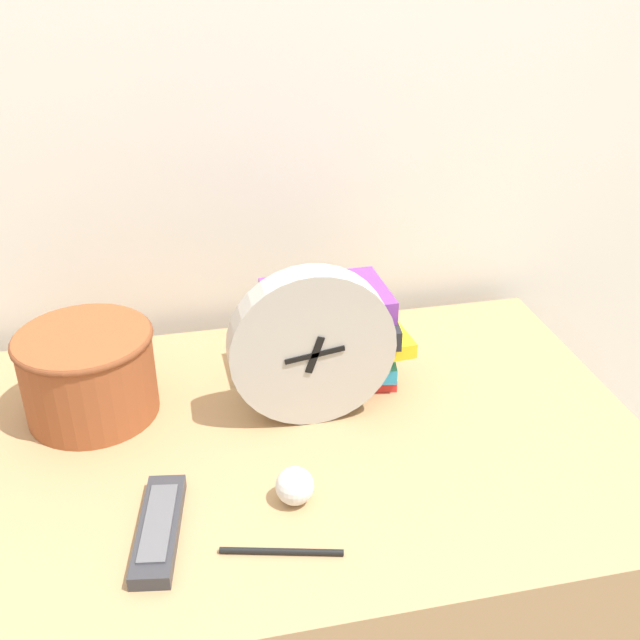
# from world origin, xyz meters

# --- Properties ---
(wall_back) EXTENTS (6.00, 0.04, 2.40)m
(wall_back) POSITION_xyz_m (0.00, 0.77, 1.20)
(wall_back) COLOR silver
(wall_back) RESTS_ON ground_plane
(desk) EXTENTS (1.09, 0.70, 0.75)m
(desk) POSITION_xyz_m (0.00, 0.35, 0.38)
(desk) COLOR tan
(desk) RESTS_ON ground_plane
(desk_clock) EXTENTS (0.25, 0.05, 0.25)m
(desk_clock) POSITION_xyz_m (0.05, 0.39, 0.88)
(desk_clock) COLOR #B7B2A8
(desk_clock) RESTS_ON desk
(book_stack) EXTENTS (0.25, 0.21, 0.17)m
(book_stack) POSITION_xyz_m (0.10, 0.49, 0.84)
(book_stack) COLOR red
(book_stack) RESTS_ON desk
(basket) EXTENTS (0.21, 0.21, 0.14)m
(basket) POSITION_xyz_m (-0.28, 0.47, 0.83)
(basket) COLOR #994C28
(basket) RESTS_ON desk
(tv_remote) EXTENTS (0.08, 0.19, 0.02)m
(tv_remote) POSITION_xyz_m (-0.19, 0.18, 0.76)
(tv_remote) COLOR #333338
(tv_remote) RESTS_ON desk
(crumpled_paper_ball) EXTENTS (0.05, 0.05, 0.05)m
(crumpled_paper_ball) POSITION_xyz_m (-0.01, 0.21, 0.78)
(crumpled_paper_ball) COLOR white
(crumpled_paper_ball) RESTS_ON desk
(pen) EXTENTS (0.15, 0.04, 0.01)m
(pen) POSITION_xyz_m (-0.04, 0.12, 0.76)
(pen) COLOR black
(pen) RESTS_ON desk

